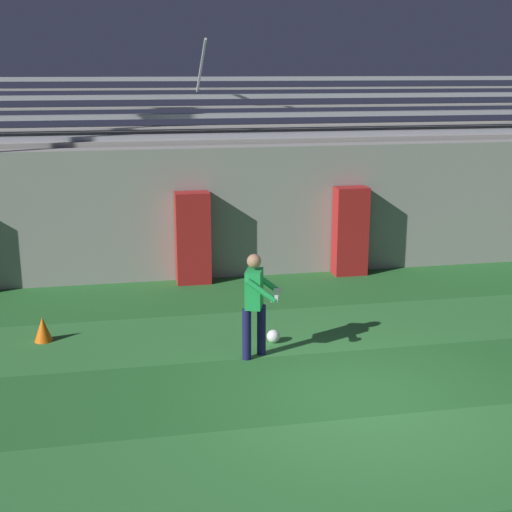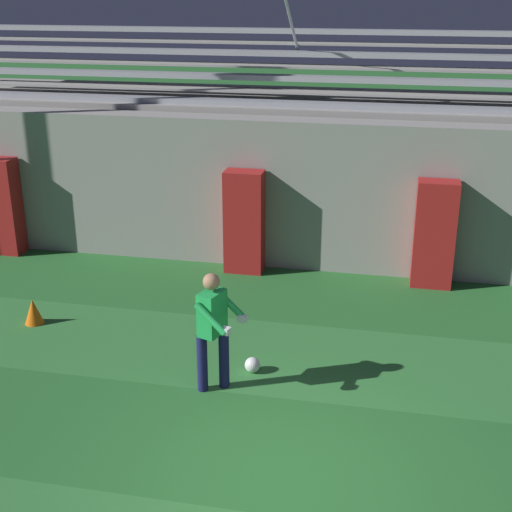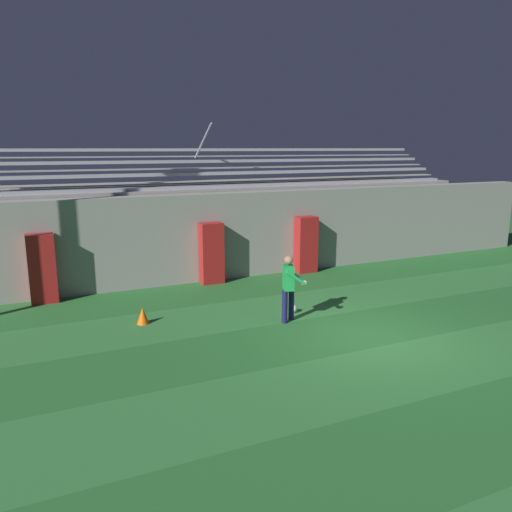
{
  "view_description": "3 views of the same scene",
  "coord_description": "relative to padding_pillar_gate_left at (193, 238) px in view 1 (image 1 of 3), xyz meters",
  "views": [
    {
      "loc": [
        -3.19,
        -8.5,
        4.4
      ],
      "look_at": [
        -0.99,
        2.77,
        1.37
      ],
      "focal_mm": 50.0,
      "sensor_mm": 36.0,
      "label": 1
    },
    {
      "loc": [
        1.01,
        -6.29,
        5.13
      ],
      "look_at": [
        -0.89,
        2.97,
        1.48
      ],
      "focal_mm": 50.0,
      "sensor_mm": 36.0,
      "label": 2
    },
    {
      "loc": [
        -6.85,
        -8.62,
        4.23
      ],
      "look_at": [
        -1.43,
        3.2,
        1.4
      ],
      "focal_mm": 35.0,
      "sensor_mm": 36.0,
      "label": 3
    }
  ],
  "objects": [
    {
      "name": "traffic_cone",
      "position": [
        -2.82,
        -2.88,
        -0.76
      ],
      "size": [
        0.3,
        0.3,
        0.42
      ],
      "primitive_type": "cone",
      "color": "orange",
      "rests_on": "ground"
    },
    {
      "name": "goalkeeper",
      "position": [
        0.52,
        -4.19,
        -0.01
      ],
      "size": [
        0.68,
        0.69,
        1.67
      ],
      "color": "#19194C",
      "rests_on": "ground"
    },
    {
      "name": "padding_pillar_gate_left",
      "position": [
        0.0,
        0.0,
        0.0
      ],
      "size": [
        0.71,
        0.44,
        1.93
      ],
      "primitive_type": "cube",
      "color": "#B21E1E",
      "rests_on": "ground"
    },
    {
      "name": "turf_stripe_mid",
      "position": [
        1.72,
        -7.56,
        -0.96
      ],
      "size": [
        28.0,
        2.2,
        0.01
      ],
      "primitive_type": "cube",
      "color": "#337A38",
      "rests_on": "ground"
    },
    {
      "name": "padding_pillar_gate_right",
      "position": [
        3.44,
        0.0,
        0.0
      ],
      "size": [
        0.71,
        0.44,
        1.93
      ],
      "primitive_type": "cube",
      "color": "#B21E1E",
      "rests_on": "ground"
    },
    {
      "name": "turf_stripe_far",
      "position": [
        1.72,
        -3.17,
        -0.96
      ],
      "size": [
        28.0,
        2.2,
        0.01
      ],
      "primitive_type": "cube",
      "color": "#337A38",
      "rests_on": "ground"
    },
    {
      "name": "soccer_ball",
      "position": [
        0.92,
        -3.67,
        -0.86
      ],
      "size": [
        0.22,
        0.22,
        0.22
      ],
      "primitive_type": "sphere",
      "color": "white",
      "rests_on": "ground"
    },
    {
      "name": "ground_plane",
      "position": [
        1.72,
        -5.95,
        -0.97
      ],
      "size": [
        80.0,
        80.0,
        0.0
      ],
      "primitive_type": "plane",
      "color": "#286B2D"
    },
    {
      "name": "bleacher_stand",
      "position": [
        1.72,
        2.54,
        0.53
      ],
      "size": [
        18.0,
        3.35,
        5.03
      ],
      "color": "#999691",
      "rests_on": "ground"
    },
    {
      "name": "back_wall",
      "position": [
        1.72,
        0.55,
        0.43
      ],
      "size": [
        24.0,
        0.6,
        2.8
      ],
      "primitive_type": "cube",
      "color": "#999691",
      "rests_on": "ground"
    }
  ]
}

